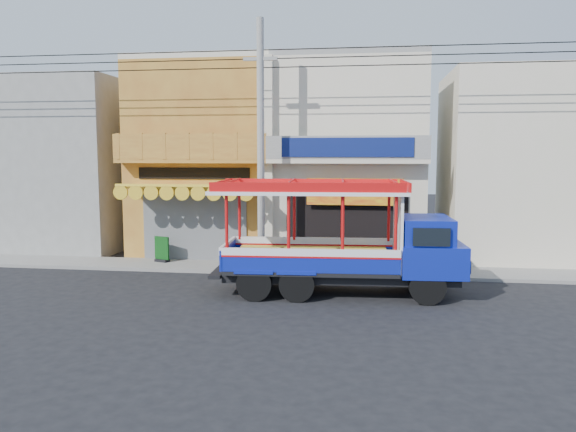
% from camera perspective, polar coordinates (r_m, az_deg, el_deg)
% --- Properties ---
extents(ground, '(90.00, 90.00, 0.00)m').
position_cam_1_polar(ground, '(17.14, -1.46, -8.25)').
color(ground, black).
rests_on(ground, ground).
extents(sidewalk, '(30.00, 2.00, 0.12)m').
position_cam_1_polar(sidewalk, '(20.98, 0.33, -5.36)').
color(sidewalk, slate).
rests_on(sidewalk, ground).
extents(shophouse_left, '(6.00, 7.50, 8.24)m').
position_cam_1_polar(shophouse_left, '(25.23, -7.54, 5.82)').
color(shophouse_left, '#A96525').
rests_on(shophouse_left, ground).
extents(shophouse_right, '(6.00, 6.75, 8.24)m').
position_cam_1_polar(shophouse_right, '(24.33, 6.29, 5.81)').
color(shophouse_right, beige).
rests_on(shophouse_right, ground).
extents(party_pilaster, '(0.35, 0.30, 8.00)m').
position_cam_1_polar(party_pilaster, '(21.53, -2.01, 5.50)').
color(party_pilaster, beige).
rests_on(party_pilaster, ground).
extents(filler_building_left, '(6.00, 6.00, 7.60)m').
position_cam_1_polar(filler_building_left, '(27.96, -21.52, 4.85)').
color(filler_building_left, gray).
rests_on(filler_building_left, ground).
extents(filler_building_right, '(6.00, 6.00, 7.60)m').
position_cam_1_polar(filler_building_right, '(25.16, 22.48, 4.69)').
color(filler_building_right, beige).
rests_on(filler_building_right, ground).
extents(utility_pole, '(28.00, 0.26, 9.00)m').
position_cam_1_polar(utility_pole, '(19.99, -2.37, 8.39)').
color(utility_pole, gray).
rests_on(utility_pole, ground).
extents(songthaew_truck, '(7.64, 2.86, 3.51)m').
position_cam_1_polar(songthaew_truck, '(17.23, 7.00, -2.47)').
color(songthaew_truck, black).
rests_on(songthaew_truck, ground).
extents(green_sign, '(0.63, 0.46, 0.99)m').
position_cam_1_polar(green_sign, '(22.46, -12.68, -3.50)').
color(green_sign, black).
rests_on(green_sign, sidewalk).
extents(potted_plant_a, '(0.96, 0.90, 0.86)m').
position_cam_1_polar(potted_plant_a, '(20.48, 6.42, -4.30)').
color(potted_plant_a, '#175118').
rests_on(potted_plant_a, sidewalk).
extents(potted_plant_b, '(0.62, 0.66, 0.96)m').
position_cam_1_polar(potted_plant_b, '(20.23, 7.56, -4.30)').
color(potted_plant_b, '#175118').
rests_on(potted_plant_b, sidewalk).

